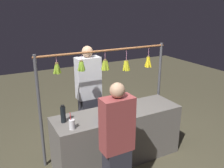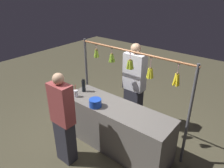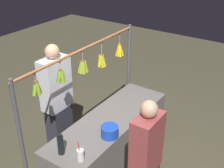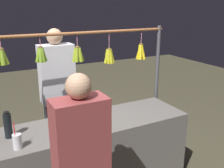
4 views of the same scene
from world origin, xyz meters
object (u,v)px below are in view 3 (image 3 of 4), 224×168
object	(u,v)px
water_bottle	(61,145)
blue_bucket	(110,131)
customer_person	(145,167)
drink_cup	(80,155)
vendor_person	(58,105)

from	to	relation	value
water_bottle	blue_bucket	size ratio (longest dim) A/B	1.22
water_bottle	customer_person	bearing A→B (deg)	114.94
drink_cup	vendor_person	distance (m)	1.11
customer_person	blue_bucket	bearing A→B (deg)	-105.77
vendor_person	drink_cup	bearing A→B (deg)	55.97
water_bottle	blue_bucket	bearing A→B (deg)	154.29
drink_cup	vendor_person	world-z (taller)	vendor_person
vendor_person	customer_person	distance (m)	1.52
blue_bucket	customer_person	distance (m)	0.58
water_bottle	customer_person	world-z (taller)	customer_person
drink_cup	customer_person	xyz separation A→B (m)	(-0.34, 0.57, -0.11)
water_bottle	vendor_person	distance (m)	0.96
drink_cup	customer_person	size ratio (longest dim) A/B	0.15
water_bottle	vendor_person	bearing A→B (deg)	-133.81
blue_bucket	drink_cup	distance (m)	0.49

